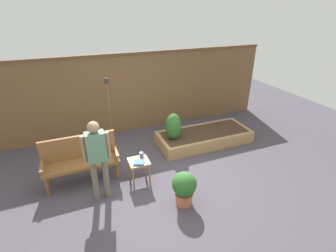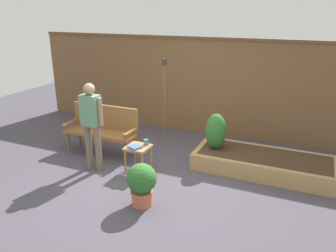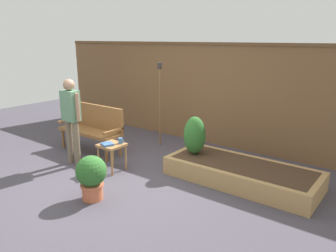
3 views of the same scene
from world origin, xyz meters
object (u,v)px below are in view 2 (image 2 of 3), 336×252
at_px(book_on_table, 135,147).
at_px(shrub_near_bench, 216,131).
at_px(side_table, 138,151).
at_px(cup_on_table, 146,142).
at_px(tiki_torch, 165,86).
at_px(potted_boxwood, 142,182).
at_px(garden_bench, 103,126).
at_px(person_by_bench, 91,119).

height_order(book_on_table, shrub_near_bench, shrub_near_bench).
distance_m(side_table, shrub_near_bench, 1.45).
height_order(cup_on_table, tiki_torch, tiki_torch).
xyz_separation_m(potted_boxwood, shrub_near_bench, (0.56, 1.81, 0.26)).
bearing_deg(potted_boxwood, garden_bench, 138.80).
xyz_separation_m(side_table, potted_boxwood, (0.56, -0.92, -0.03)).
xyz_separation_m(book_on_table, person_by_bench, (-0.76, -0.13, 0.44)).
distance_m(book_on_table, person_by_bench, 0.88).
xyz_separation_m(side_table, cup_on_table, (0.10, 0.12, 0.13)).
bearing_deg(person_by_bench, shrub_near_bench, 30.23).
distance_m(side_table, potted_boxwood, 1.08).
relative_size(book_on_table, shrub_near_bench, 0.30).
bearing_deg(shrub_near_bench, tiki_torch, 151.38).
relative_size(shrub_near_bench, person_by_bench, 0.42).
xyz_separation_m(cup_on_table, shrub_near_bench, (1.02, 0.76, 0.10)).
bearing_deg(side_table, shrub_near_bench, 38.32).
bearing_deg(garden_bench, side_table, -25.14).
bearing_deg(potted_boxwood, tiki_torch, 107.38).
distance_m(cup_on_table, shrub_near_bench, 1.28).
distance_m(potted_boxwood, person_by_bench, 1.61).
bearing_deg(person_by_bench, side_table, 15.76).
bearing_deg(tiki_torch, shrub_near_bench, -28.62).
height_order(garden_bench, cup_on_table, garden_bench).
bearing_deg(side_table, cup_on_table, 51.39).
xyz_separation_m(cup_on_table, person_by_bench, (-0.87, -0.34, 0.40)).
xyz_separation_m(garden_bench, cup_on_table, (1.16, -0.38, -0.02)).
height_order(tiki_torch, person_by_bench, tiki_torch).
relative_size(potted_boxwood, tiki_torch, 0.37).
relative_size(shrub_near_bench, tiki_torch, 0.37).
bearing_deg(book_on_table, shrub_near_bench, 61.90).
relative_size(book_on_table, tiki_torch, 0.11).
bearing_deg(side_table, tiki_torch, 98.24).
height_order(shrub_near_bench, person_by_bench, person_by_bench).
xyz_separation_m(side_table, person_by_bench, (-0.77, -0.22, 0.54)).
xyz_separation_m(side_table, shrub_near_bench, (1.12, 0.88, 0.23)).
bearing_deg(cup_on_table, side_table, -128.61).
distance_m(potted_boxwood, tiki_torch, 2.79).
relative_size(book_on_table, potted_boxwood, 0.31).
bearing_deg(shrub_near_bench, side_table, -141.68).
distance_m(tiki_torch, person_by_bench, 1.94).
xyz_separation_m(shrub_near_bench, tiki_torch, (-1.35, 0.74, 0.57)).
bearing_deg(cup_on_table, tiki_torch, 102.46).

